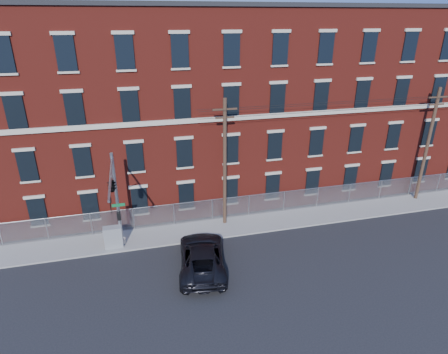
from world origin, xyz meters
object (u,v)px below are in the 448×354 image
pickup_truck (202,256)px  utility_cabinet (113,237)px  traffic_signal_mast (113,191)px  utility_pole_near (225,162)px

pickup_truck → utility_cabinet: pickup_truck is taller
traffic_signal_mast → utility_cabinet: bearing=105.4°
utility_pole_near → utility_cabinet: bearing=-170.7°
utility_pole_near → pickup_truck: utility_pole_near is taller
traffic_signal_mast → pickup_truck: 7.08m
utility_cabinet → utility_pole_near: bearing=8.7°
traffic_signal_mast → utility_cabinet: 4.94m
pickup_truck → traffic_signal_mast: bearing=-10.0°
traffic_signal_mast → pickup_truck: (5.15, -1.77, -4.52)m
traffic_signal_mast → utility_pole_near: size_ratio=0.70×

